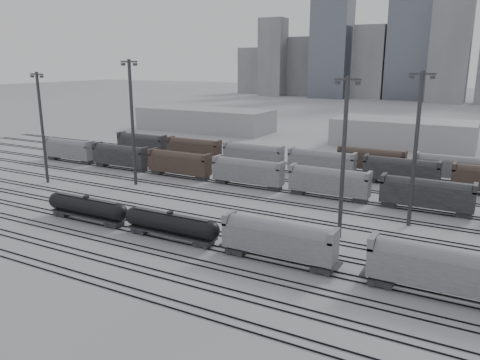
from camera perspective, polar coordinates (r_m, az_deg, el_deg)
The scene contains 16 objects.
ground at distance 64.70m, azimuth -5.25°, elevation -8.25°, with size 900.00×900.00×0.00m, color #B7B7BC.
tracks at distance 78.85m, azimuth 1.85°, elevation -3.94°, with size 220.00×71.50×0.16m.
tank_car_a at distance 78.07m, azimuth -18.16°, elevation -3.15°, with size 16.10×2.68×3.98m.
tank_car_b at distance 67.45m, azimuth -8.45°, elevation -5.32°, with size 15.99×2.66×3.95m.
hopper_car_a at distance 59.06m, azimuth 4.70°, elevation -7.07°, with size 14.82×2.95×5.30m.
hopper_car_b at distance 54.78m, azimuth 23.59°, elevation -9.81°, with size 15.76×3.13×5.64m.
light_mast_a at distance 104.19m, azimuth -22.99°, elevation 6.16°, with size 3.63×0.58×22.70m.
light_mast_b at distance 96.64m, azimuth -13.00°, elevation 7.15°, with size 4.02×0.64×25.15m.
light_mast_c at distance 66.28m, azimuth 12.51°, elevation 2.97°, with size 3.66×0.58×22.84m.
light_mast_d at distance 74.46m, azimuth 20.64°, elevation 3.86°, with size 3.75×0.60×23.45m.
bg_string_near at distance 88.13m, azimuth 10.80°, elevation -0.39°, with size 151.00×3.00×5.60m.
bg_string_mid at distance 101.07m, azimuth 19.03°, elevation 0.96°, with size 151.00×3.00×5.60m.
warehouse_left at distance 173.37m, azimuth -4.32°, elevation 7.37°, with size 50.00×18.00×8.00m, color #A3A3A6.
warehouse_mid at distance 147.80m, azimuth 19.23°, elevation 5.42°, with size 40.00×18.00×8.00m, color #A3A3A6.
skyline at distance 330.35m, azimuth 25.57°, elevation 14.67°, with size 316.00×22.40×95.00m.
crane_left at distance 361.34m, azimuth 19.66°, elevation 18.68°, with size 42.00×1.80×100.00m.
Camera 1 is at (33.67, -49.41, 24.73)m, focal length 35.00 mm.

